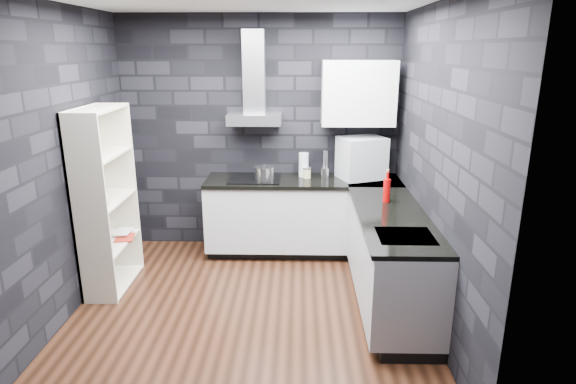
{
  "coord_description": "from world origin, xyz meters",
  "views": [
    {
      "loc": [
        0.46,
        -3.96,
        2.32
      ],
      "look_at": [
        0.35,
        0.45,
        1.0
      ],
      "focal_mm": 30.0,
      "sensor_mm": 36.0,
      "label": 1
    }
  ],
  "objects_px": {
    "appliance_garage": "(362,159)",
    "pot": "(264,174)",
    "storage_jar": "(307,173)",
    "fruit_bowl": "(100,201)",
    "glass_vase": "(304,165)",
    "red_bottle": "(387,191)",
    "utensil_crock": "(325,173)",
    "bookshelf": "(106,201)"
  },
  "relations": [
    {
      "from": "glass_vase",
      "to": "utensil_crock",
      "type": "xyz_separation_m",
      "value": [
        0.24,
        -0.07,
        -0.08
      ]
    },
    {
      "from": "glass_vase",
      "to": "red_bottle",
      "type": "xyz_separation_m",
      "value": [
        0.79,
        -0.95,
        -0.02
      ]
    },
    {
      "from": "appliance_garage",
      "to": "pot",
      "type": "bearing_deg",
      "value": 165.69
    },
    {
      "from": "appliance_garage",
      "to": "fruit_bowl",
      "type": "height_order",
      "value": "appliance_garage"
    },
    {
      "from": "storage_jar",
      "to": "pot",
      "type": "bearing_deg",
      "value": -166.9
    },
    {
      "from": "storage_jar",
      "to": "appliance_garage",
      "type": "xyz_separation_m",
      "value": [
        0.62,
        0.02,
        0.17
      ]
    },
    {
      "from": "appliance_garage",
      "to": "red_bottle",
      "type": "relative_size",
      "value": 2.14
    },
    {
      "from": "utensil_crock",
      "to": "glass_vase",
      "type": "bearing_deg",
      "value": 164.16
    },
    {
      "from": "red_bottle",
      "to": "appliance_garage",
      "type": "bearing_deg",
      "value": 98.52
    },
    {
      "from": "glass_vase",
      "to": "storage_jar",
      "type": "height_order",
      "value": "glass_vase"
    },
    {
      "from": "glass_vase",
      "to": "bookshelf",
      "type": "height_order",
      "value": "bookshelf"
    },
    {
      "from": "utensil_crock",
      "to": "bookshelf",
      "type": "bearing_deg",
      "value": -157.29
    },
    {
      "from": "bookshelf",
      "to": "utensil_crock",
      "type": "bearing_deg",
      "value": 25.27
    },
    {
      "from": "storage_jar",
      "to": "utensil_crock",
      "type": "height_order",
      "value": "utensil_crock"
    },
    {
      "from": "bookshelf",
      "to": "glass_vase",
      "type": "bearing_deg",
      "value": 29.42
    },
    {
      "from": "red_bottle",
      "to": "bookshelf",
      "type": "height_order",
      "value": "bookshelf"
    },
    {
      "from": "appliance_garage",
      "to": "bookshelf",
      "type": "height_order",
      "value": "bookshelf"
    },
    {
      "from": "utensil_crock",
      "to": "appliance_garage",
      "type": "bearing_deg",
      "value": 2.84
    },
    {
      "from": "storage_jar",
      "to": "fruit_bowl",
      "type": "xyz_separation_m",
      "value": [
        -1.97,
        -1.04,
        -0.02
      ]
    },
    {
      "from": "glass_vase",
      "to": "red_bottle",
      "type": "height_order",
      "value": "glass_vase"
    },
    {
      "from": "pot",
      "to": "appliance_garage",
      "type": "height_order",
      "value": "appliance_garage"
    },
    {
      "from": "storage_jar",
      "to": "fruit_bowl",
      "type": "height_order",
      "value": "storage_jar"
    },
    {
      "from": "pot",
      "to": "utensil_crock",
      "type": "relative_size",
      "value": 1.88
    },
    {
      "from": "storage_jar",
      "to": "red_bottle",
      "type": "xyz_separation_m",
      "value": [
        0.75,
        -0.88,
        0.06
      ]
    },
    {
      "from": "red_bottle",
      "to": "fruit_bowl",
      "type": "relative_size",
      "value": 1.02
    },
    {
      "from": "glass_vase",
      "to": "storage_jar",
      "type": "relative_size",
      "value": 2.55
    },
    {
      "from": "pot",
      "to": "utensil_crock",
      "type": "bearing_deg",
      "value": 9.52
    },
    {
      "from": "pot",
      "to": "glass_vase",
      "type": "xyz_separation_m",
      "value": [
        0.44,
        0.18,
        0.06
      ]
    },
    {
      "from": "red_bottle",
      "to": "fruit_bowl",
      "type": "distance_m",
      "value": 2.72
    },
    {
      "from": "fruit_bowl",
      "to": "pot",
      "type": "bearing_deg",
      "value": 31.97
    },
    {
      "from": "pot",
      "to": "bookshelf",
      "type": "distance_m",
      "value": 1.69
    },
    {
      "from": "pot",
      "to": "utensil_crock",
      "type": "xyz_separation_m",
      "value": [
        0.68,
        0.11,
        -0.02
      ]
    },
    {
      "from": "glass_vase",
      "to": "fruit_bowl",
      "type": "height_order",
      "value": "glass_vase"
    },
    {
      "from": "fruit_bowl",
      "to": "red_bottle",
      "type": "bearing_deg",
      "value": 3.41
    },
    {
      "from": "glass_vase",
      "to": "red_bottle",
      "type": "distance_m",
      "value": 1.23
    },
    {
      "from": "appliance_garage",
      "to": "red_bottle",
      "type": "height_order",
      "value": "appliance_garage"
    },
    {
      "from": "fruit_bowl",
      "to": "glass_vase",
      "type": "bearing_deg",
      "value": 29.96
    },
    {
      "from": "glass_vase",
      "to": "utensil_crock",
      "type": "bearing_deg",
      "value": -15.84
    },
    {
      "from": "glass_vase",
      "to": "appliance_garage",
      "type": "height_order",
      "value": "appliance_garage"
    },
    {
      "from": "red_bottle",
      "to": "pot",
      "type": "bearing_deg",
      "value": 148.11
    },
    {
      "from": "bookshelf",
      "to": "storage_jar",
      "type": "bearing_deg",
      "value": 27.27
    },
    {
      "from": "utensil_crock",
      "to": "fruit_bowl",
      "type": "bearing_deg",
      "value": -154.34
    }
  ]
}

